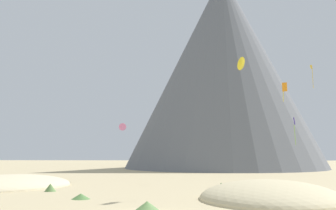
{
  "coord_description": "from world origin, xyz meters",
  "views": [
    {
      "loc": [
        3.92,
        -33.59,
        4.93
      ],
      "look_at": [
        -0.17,
        49.13,
        14.22
      ],
      "focal_mm": 44.39,
      "sensor_mm": 36.0,
      "label": 1
    }
  ],
  "objects_px": {
    "kite_yellow_mid": "(242,64)",
    "kite_orange_mid": "(284,88)",
    "bush_far_right": "(221,186)",
    "rock_massif": "(224,75)",
    "bush_ridge_crest": "(81,196)",
    "bush_scatter_east": "(50,187)",
    "kite_pink_low": "(122,127)",
    "kite_gold_mid": "(312,73)",
    "bush_mid_center": "(147,205)",
    "kite_indigo_low": "(294,126)"
  },
  "relations": [
    {
      "from": "bush_ridge_crest",
      "to": "bush_scatter_east",
      "type": "relative_size",
      "value": 1.37
    },
    {
      "from": "bush_mid_center",
      "to": "rock_massif",
      "type": "bearing_deg",
      "value": 80.81
    },
    {
      "from": "kite_indigo_low",
      "to": "bush_mid_center",
      "type": "bearing_deg",
      "value": 19.09
    },
    {
      "from": "rock_massif",
      "to": "kite_pink_low",
      "type": "distance_m",
      "value": 65.92
    },
    {
      "from": "kite_indigo_low",
      "to": "bush_ridge_crest",
      "type": "bearing_deg",
      "value": 5.05
    },
    {
      "from": "bush_far_right",
      "to": "kite_yellow_mid",
      "type": "bearing_deg",
      "value": 73.47
    },
    {
      "from": "kite_pink_low",
      "to": "kite_indigo_low",
      "type": "xyz_separation_m",
      "value": [
        29.42,
        6.64,
        0.55
      ]
    },
    {
      "from": "bush_scatter_east",
      "to": "kite_orange_mid",
      "type": "distance_m",
      "value": 38.13
    },
    {
      "from": "bush_far_right",
      "to": "rock_massif",
      "type": "xyz_separation_m",
      "value": [
        6.85,
        71.31,
        27.74
      ]
    },
    {
      "from": "rock_massif",
      "to": "kite_gold_mid",
      "type": "relative_size",
      "value": 18.22
    },
    {
      "from": "kite_yellow_mid",
      "to": "kite_orange_mid",
      "type": "height_order",
      "value": "kite_yellow_mid"
    },
    {
      "from": "rock_massif",
      "to": "bush_mid_center",
      "type": "bearing_deg",
      "value": -99.19
    },
    {
      "from": "kite_indigo_low",
      "to": "bush_scatter_east",
      "type": "bearing_deg",
      "value": -8.54
    },
    {
      "from": "kite_pink_low",
      "to": "kite_indigo_low",
      "type": "distance_m",
      "value": 30.16
    },
    {
      "from": "bush_ridge_crest",
      "to": "kite_indigo_low",
      "type": "height_order",
      "value": "kite_indigo_low"
    },
    {
      "from": "bush_mid_center",
      "to": "kite_orange_mid",
      "type": "bearing_deg",
      "value": 57.7
    },
    {
      "from": "kite_orange_mid",
      "to": "kite_pink_low",
      "type": "xyz_separation_m",
      "value": [
        -25.96,
        1.64,
        -5.94
      ]
    },
    {
      "from": "bush_far_right",
      "to": "kite_pink_low",
      "type": "height_order",
      "value": "kite_pink_low"
    },
    {
      "from": "kite_indigo_low",
      "to": "kite_gold_mid",
      "type": "bearing_deg",
      "value": 159.42
    },
    {
      "from": "rock_massif",
      "to": "kite_yellow_mid",
      "type": "xyz_separation_m",
      "value": [
        -1.61,
        -53.64,
        -7.78
      ]
    },
    {
      "from": "bush_scatter_east",
      "to": "rock_massif",
      "type": "xyz_separation_m",
      "value": [
        28.25,
        74.9,
        27.7
      ]
    },
    {
      "from": "rock_massif",
      "to": "kite_pink_low",
      "type": "relative_size",
      "value": 61.66
    },
    {
      "from": "bush_ridge_crest",
      "to": "bush_far_right",
      "type": "xyz_separation_m",
      "value": [
        15.44,
        11.7,
        0.16
      ]
    },
    {
      "from": "bush_mid_center",
      "to": "rock_massif",
      "type": "relative_size",
      "value": 0.03
    },
    {
      "from": "kite_yellow_mid",
      "to": "kite_orange_mid",
      "type": "distance_m",
      "value": 10.7
    },
    {
      "from": "kite_pink_low",
      "to": "bush_mid_center",
      "type": "bearing_deg",
      "value": 88.94
    },
    {
      "from": "kite_gold_mid",
      "to": "kite_pink_low",
      "type": "xyz_separation_m",
      "value": [
        -33.22,
        -8.02,
        -10.25
      ]
    },
    {
      "from": "rock_massif",
      "to": "kite_yellow_mid",
      "type": "bearing_deg",
      "value": -91.72
    },
    {
      "from": "bush_far_right",
      "to": "kite_pink_low",
      "type": "distance_m",
      "value": 21.08
    },
    {
      "from": "bush_scatter_east",
      "to": "kite_indigo_low",
      "type": "xyz_separation_m",
      "value": [
        35.83,
        22.4,
        8.98
      ]
    },
    {
      "from": "kite_yellow_mid",
      "to": "kite_pink_low",
      "type": "height_order",
      "value": "kite_yellow_mid"
    },
    {
      "from": "kite_indigo_low",
      "to": "kite_orange_mid",
      "type": "bearing_deg",
      "value": 26.74
    },
    {
      "from": "kite_pink_low",
      "to": "kite_indigo_low",
      "type": "relative_size",
      "value": 0.26
    },
    {
      "from": "kite_yellow_mid",
      "to": "kite_gold_mid",
      "type": "relative_size",
      "value": 0.6
    },
    {
      "from": "kite_yellow_mid",
      "to": "kite_orange_mid",
      "type": "xyz_separation_m",
      "value": [
        5.72,
        -7.14,
        -5.55
      ]
    },
    {
      "from": "bush_far_right",
      "to": "rock_massif",
      "type": "relative_size",
      "value": 0.02
    },
    {
      "from": "bush_mid_center",
      "to": "kite_orange_mid",
      "type": "xyz_separation_m",
      "value": [
        18.74,
        29.65,
        14.5
      ]
    },
    {
      "from": "kite_yellow_mid",
      "to": "kite_pink_low",
      "type": "relative_size",
      "value": 2.03
    },
    {
      "from": "kite_pink_low",
      "to": "bush_far_right",
      "type": "bearing_deg",
      "value": 126.88
    },
    {
      "from": "kite_yellow_mid",
      "to": "kite_gold_mid",
      "type": "height_order",
      "value": "kite_yellow_mid"
    },
    {
      "from": "rock_massif",
      "to": "kite_yellow_mid",
      "type": "relative_size",
      "value": 30.41
    },
    {
      "from": "bush_mid_center",
      "to": "kite_indigo_low",
      "type": "xyz_separation_m",
      "value": [
        22.21,
        37.92,
        9.11
      ]
    },
    {
      "from": "bush_scatter_east",
      "to": "kite_pink_low",
      "type": "bearing_deg",
      "value": 67.87
    },
    {
      "from": "kite_yellow_mid",
      "to": "bush_mid_center",
      "type": "bearing_deg",
      "value": -164.58
    },
    {
      "from": "bush_far_right",
      "to": "kite_indigo_low",
      "type": "relative_size",
      "value": 0.29
    },
    {
      "from": "bush_mid_center",
      "to": "bush_far_right",
      "type": "height_order",
      "value": "bush_far_right"
    },
    {
      "from": "bush_scatter_east",
      "to": "kite_pink_low",
      "type": "height_order",
      "value": "kite_pink_low"
    },
    {
      "from": "bush_far_right",
      "to": "kite_gold_mid",
      "type": "bearing_deg",
      "value": 47.91
    },
    {
      "from": "bush_scatter_east",
      "to": "kite_yellow_mid",
      "type": "xyz_separation_m",
      "value": [
        26.64,
        21.27,
        19.92
      ]
    },
    {
      "from": "kite_gold_mid",
      "to": "kite_indigo_low",
      "type": "xyz_separation_m",
      "value": [
        -3.81,
        -1.38,
        -9.71
      ]
    }
  ]
}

